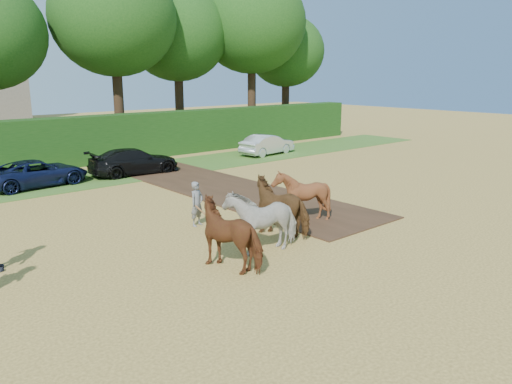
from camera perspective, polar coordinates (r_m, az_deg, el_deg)
name	(u,v)px	position (r m, az deg, el deg)	size (l,w,h in m)	color
ground	(312,228)	(18.65, 6.39, -4.14)	(120.00, 120.00, 0.00)	gold
earth_strip	(228,189)	(24.62, -3.22, 0.31)	(4.50, 17.00, 0.05)	#472D1C
grass_verge	(133,173)	(29.66, -13.87, 2.17)	(50.00, 5.00, 0.03)	#38601E
hedgerow	(98,139)	(33.46, -17.58, 5.76)	(46.00, 1.60, 3.00)	#14380F
plough_team	(270,212)	(16.97, 1.64, -2.30)	(6.77, 5.65, 2.03)	#5B3616
parked_cars	(72,169)	(28.04, -20.26, 2.52)	(30.71, 2.94, 1.48)	#AEAFB5
treeline	(42,18)	(35.73, -23.23, 17.80)	(48.70, 10.60, 14.21)	#382616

